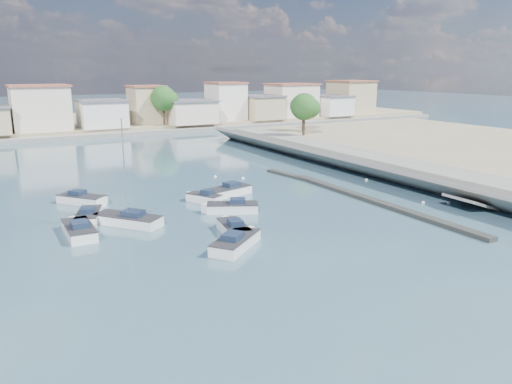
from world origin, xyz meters
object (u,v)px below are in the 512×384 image
(motorboat_b, at_px, (233,228))
(motorboat_h, at_px, (237,242))
(motorboat_f, at_px, (203,198))
(motorboat_c, at_px, (230,208))
(sailboat, at_px, (125,220))
(motorboat_e, at_px, (89,216))
(motorboat_g, at_px, (84,200))
(motorboat_d, at_px, (226,192))
(motorboat_a, at_px, (78,230))

(motorboat_b, bearing_deg, motorboat_h, -110.97)
(motorboat_h, bearing_deg, motorboat_b, 69.03)
(motorboat_b, xyz_separation_m, motorboat_f, (1.66, 9.88, 0.00))
(motorboat_c, bearing_deg, motorboat_f, 99.38)
(sailboat, bearing_deg, motorboat_e, 130.86)
(motorboat_e, distance_m, motorboat_h, 14.47)
(motorboat_e, bearing_deg, motorboat_g, 83.56)
(motorboat_e, relative_size, motorboat_h, 0.98)
(motorboat_d, xyz_separation_m, motorboat_f, (-3.07, -1.20, 0.00))
(motorboat_e, relative_size, motorboat_f, 1.32)
(motorboat_d, relative_size, sailboat, 0.62)
(motorboat_f, height_order, sailboat, sailboat)
(motorboat_d, distance_m, sailboat, 12.46)
(motorboat_d, distance_m, motorboat_f, 3.30)
(motorboat_c, bearing_deg, motorboat_g, 139.33)
(motorboat_f, bearing_deg, motorboat_a, -160.66)
(motorboat_g, height_order, sailboat, sailboat)
(motorboat_b, bearing_deg, motorboat_c, 66.21)
(motorboat_d, distance_m, motorboat_h, 15.19)
(motorboat_a, distance_m, motorboat_b, 12.02)
(motorboat_b, xyz_separation_m, sailboat, (-6.81, 6.38, 0.04))
(motorboat_d, bearing_deg, motorboat_b, -113.11)
(motorboat_e, bearing_deg, motorboat_c, -17.65)
(motorboat_e, xyz_separation_m, motorboat_h, (8.04, -12.04, 0.00))
(motorboat_a, relative_size, motorboat_c, 1.13)
(motorboat_g, bearing_deg, motorboat_a, -103.06)
(motorboat_a, xyz_separation_m, motorboat_h, (9.54, -8.49, -0.00))
(motorboat_a, height_order, motorboat_d, same)
(motorboat_f, distance_m, sailboat, 9.16)
(motorboat_g, relative_size, motorboat_h, 0.94)
(motorboat_g, bearing_deg, motorboat_f, -25.81)
(motorboat_h, xyz_separation_m, sailboat, (-5.68, 9.32, 0.04))
(motorboat_d, height_order, motorboat_h, same)
(motorboat_e, bearing_deg, motorboat_b, -44.82)
(motorboat_e, distance_m, sailboat, 3.60)
(motorboat_c, relative_size, motorboat_h, 0.98)
(motorboat_c, xyz_separation_m, motorboat_e, (-11.55, 3.68, -0.00))
(motorboat_f, height_order, motorboat_h, same)
(motorboat_b, distance_m, motorboat_d, 12.05)
(motorboat_a, xyz_separation_m, motorboat_f, (12.32, 4.32, -0.00))
(motorboat_c, height_order, motorboat_f, same)
(motorboat_d, xyz_separation_m, motorboat_e, (-13.89, -1.98, 0.00))
(motorboat_d, bearing_deg, motorboat_h, -112.67)
(motorboat_c, distance_m, motorboat_e, 12.12)
(motorboat_b, height_order, motorboat_f, same)
(motorboat_b, bearing_deg, motorboat_a, 152.48)
(motorboat_c, bearing_deg, motorboat_b, -113.79)
(motorboat_c, relative_size, motorboat_g, 1.05)
(motorboat_a, xyz_separation_m, motorboat_g, (2.14, 9.25, 0.00))
(sailboat, bearing_deg, motorboat_g, 101.48)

